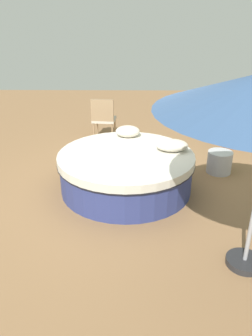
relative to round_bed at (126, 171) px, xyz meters
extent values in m
plane|color=olive|center=(0.00, 0.00, -0.33)|extent=(16.00, 16.00, 0.00)
cylinder|color=navy|center=(0.00, 0.00, -0.08)|extent=(2.19, 2.19, 0.51)
cylinder|color=black|center=(0.00, 0.00, 0.18)|extent=(2.27, 2.27, 0.01)
cylinder|color=beige|center=(0.00, 0.00, 0.25)|extent=(2.26, 2.26, 0.14)
ellipsoid|color=beige|center=(0.77, 0.16, 0.41)|extent=(0.54, 0.38, 0.19)
ellipsoid|color=beige|center=(0.02, 0.82, 0.42)|extent=(0.45, 0.31, 0.22)
cylinder|color=#997A56|center=(-0.75, 2.81, -0.12)|extent=(0.04, 0.04, 0.42)
cylinder|color=#997A56|center=(-0.31, 2.77, -0.12)|extent=(0.04, 0.04, 0.42)
cylinder|color=#997A56|center=(-0.79, 2.39, -0.12)|extent=(0.04, 0.04, 0.42)
cylinder|color=#997A56|center=(-0.36, 2.35, -0.12)|extent=(0.04, 0.04, 0.42)
cube|color=beige|center=(-0.55, 2.58, 0.12)|extent=(0.57, 0.55, 0.06)
cube|color=#997A56|center=(-0.58, 2.36, 0.40)|extent=(0.52, 0.11, 0.50)
cylinder|color=#262628|center=(1.45, -1.90, -0.29)|extent=(0.44, 0.44, 0.08)
cylinder|color=brown|center=(2.38, 2.06, -0.14)|extent=(0.52, 0.52, 0.37)
sphere|color=#2D6633|center=(2.38, 2.06, 0.40)|extent=(0.84, 0.84, 0.84)
cylinder|color=#B7B7BC|center=(1.75, 0.67, -0.12)|extent=(0.46, 0.46, 0.41)
camera|label=1|loc=(0.07, -5.07, 2.43)|focal=35.67mm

